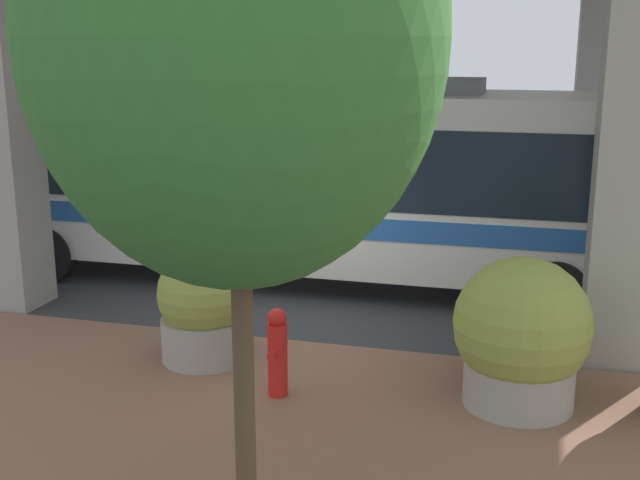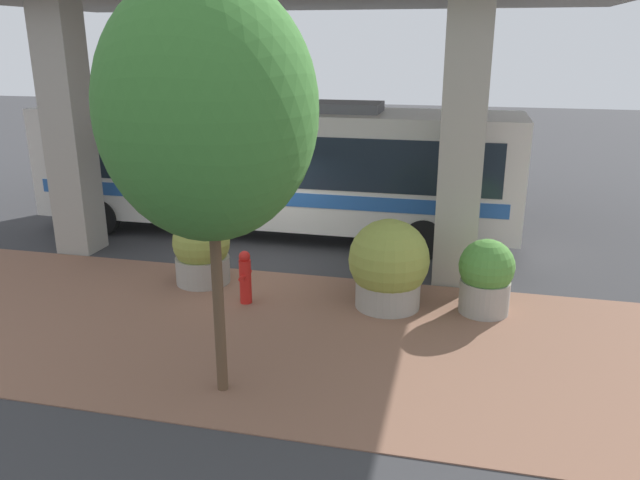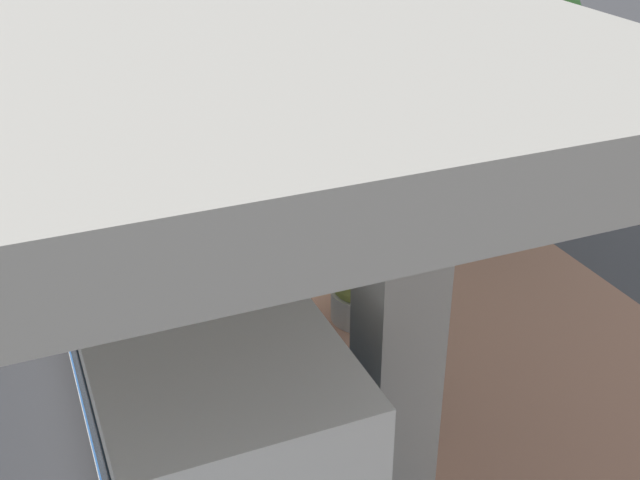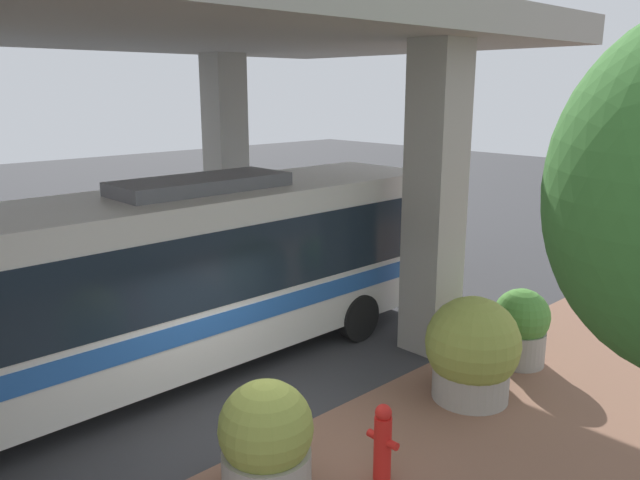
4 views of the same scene
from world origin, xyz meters
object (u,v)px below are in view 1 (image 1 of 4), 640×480
bus (311,173)px  fire_hydrant (278,352)px  planter_back (522,336)px  planter_front (205,307)px  street_tree_near (235,38)px

bus → fire_hydrant: 5.05m
fire_hydrant → planter_back: (0.49, -2.82, 0.30)m
planter_front → street_tree_near: size_ratio=0.26×
fire_hydrant → planter_front: 1.57m
planter_front → street_tree_near: bearing=-153.0°
fire_hydrant → planter_front: size_ratio=0.72×
fire_hydrant → planter_front: bearing=56.4°
fire_hydrant → planter_back: 2.88m
bus → street_tree_near: bearing=-168.1°
fire_hydrant → planter_back: size_ratio=0.62×
planter_back → street_tree_near: (-3.69, 2.05, 3.35)m
planter_back → street_tree_near: street_tree_near is taller
bus → street_tree_near: street_tree_near is taller
fire_hydrant → street_tree_near: 4.92m
planter_back → street_tree_near: bearing=150.9°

